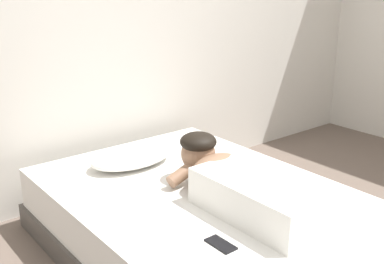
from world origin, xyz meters
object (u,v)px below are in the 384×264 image
Objects in this scene: person_lying at (245,183)px; coffee_cup at (201,160)px; pillow at (132,156)px; cell_phone at (221,244)px; bed at (214,230)px.

coffee_cup is at bearing 74.27° from person_lying.
pillow is 3.71× the size of cell_phone.
coffee_cup is at bearing -40.36° from pillow.
pillow is at bearing 102.68° from person_lying.
bed is 3.91× the size of pillow.
pillow is at bearing 98.39° from bed.
cell_phone is (-0.28, -0.36, 0.19)m from bed.
pillow is 1.01m from cell_phone.
pillow is 4.16× the size of coffee_cup.
person_lying is at bearing 31.98° from cell_phone.
person_lying is 0.43m from cell_phone.
bed is 16.27× the size of coffee_cup.
cell_phone is (-0.50, -0.72, -0.03)m from coffee_cup.
pillow reaches higher than bed.
person_lying reaches higher than coffee_cup.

